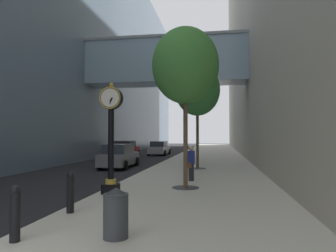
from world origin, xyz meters
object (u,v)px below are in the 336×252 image
at_px(street_tree_mid_near, 197,90).
at_px(car_red_mid, 126,149).
at_px(pedestrian_walking, 191,162).
at_px(bollard_nearest, 15,212).
at_px(car_grey_near, 119,156).
at_px(bollard_second, 70,191).
at_px(street_tree_near, 185,66).
at_px(street_clock, 111,133).
at_px(car_silver_far, 159,148).
at_px(trash_bin, 116,212).

xyz_separation_m(street_tree_mid_near, car_red_mid, (-8.31, 11.79, -4.36)).
xyz_separation_m(street_tree_mid_near, pedestrian_walking, (0.05, -5.34, -4.18)).
xyz_separation_m(bollard_nearest, car_grey_near, (-2.83, 15.34, 0.07)).
bearing_deg(bollard_second, car_grey_near, 102.32).
xyz_separation_m(bollard_second, street_tree_mid_near, (2.72, 11.96, 4.45)).
bearing_deg(street_tree_mid_near, pedestrian_walking, -89.46).
xyz_separation_m(street_tree_near, car_red_mid, (-8.31, 19.19, -4.30)).
height_order(bollard_second, street_tree_near, street_tree_near).
bearing_deg(street_tree_mid_near, bollard_nearest, -100.73).
height_order(street_tree_mid_near, pedestrian_walking, street_tree_mid_near).
xyz_separation_m(street_clock, street_tree_near, (2.59, 1.65, 2.75)).
bearing_deg(car_grey_near, pedestrian_walking, -48.52).
distance_m(bollard_second, car_silver_far, 27.38).
bearing_deg(pedestrian_walking, bollard_nearest, -107.09).
height_order(street_clock, car_grey_near, street_clock).
distance_m(street_clock, street_tree_near, 4.12).
bearing_deg(bollard_second, street_clock, 87.49).
bearing_deg(street_clock, car_red_mid, 105.35).
distance_m(bollard_second, street_tree_near, 6.89).
distance_m(trash_bin, car_grey_near, 15.55).
bearing_deg(bollard_second, trash_bin, -43.62).
bearing_deg(street_tree_near, bollard_second, -120.76).
distance_m(street_tree_near, car_red_mid, 21.35).
distance_m(street_tree_near, street_tree_mid_near, 7.40).
relative_size(pedestrian_walking, car_silver_far, 0.36).
bearing_deg(trash_bin, street_clock, 110.74).
relative_size(street_clock, bollard_nearest, 3.58).
bearing_deg(car_grey_near, car_red_mid, 104.35).
xyz_separation_m(bollard_second, trash_bin, (1.93, -1.84, -0.06)).
distance_m(bollard_nearest, street_tree_near, 8.65).
relative_size(street_clock, street_tree_near, 0.62).
relative_size(bollard_nearest, street_tree_mid_near, 0.17).
distance_m(bollard_nearest, car_red_mid, 26.73).
bearing_deg(street_clock, bollard_second, -92.51).
height_order(street_clock, trash_bin, street_clock).
distance_m(street_clock, bollard_second, 3.35).
bearing_deg(street_tree_near, street_clock, -147.45).
bearing_deg(car_grey_near, street_clock, -73.59).
bearing_deg(bollard_second, street_tree_mid_near, 77.20).
distance_m(street_clock, street_tree_mid_near, 9.82).
distance_m(street_tree_mid_near, trash_bin, 14.54).
relative_size(pedestrian_walking, car_red_mid, 0.37).
bearing_deg(car_red_mid, pedestrian_walking, -63.98).
distance_m(street_tree_near, car_grey_near, 10.95).
xyz_separation_m(street_tree_near, pedestrian_walking, (0.05, 2.06, -4.12)).
distance_m(pedestrian_walking, car_grey_near, 8.46).
bearing_deg(car_grey_near, street_tree_mid_near, -10.22).
height_order(street_tree_near, pedestrian_walking, street_tree_near).
relative_size(street_clock, trash_bin, 3.89).
xyz_separation_m(street_tree_near, trash_bin, (-0.79, -6.40, -4.44)).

